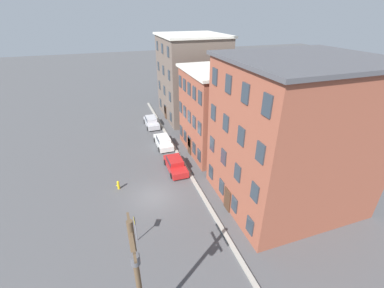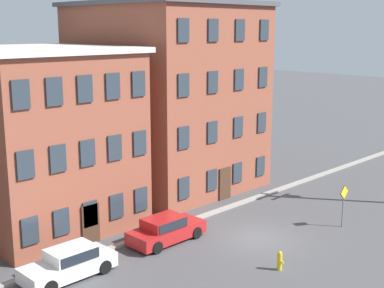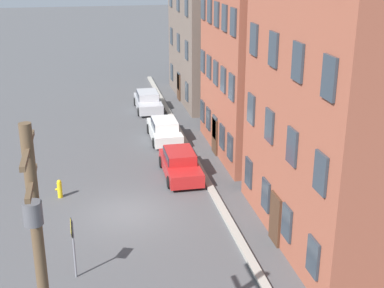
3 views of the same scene
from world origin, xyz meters
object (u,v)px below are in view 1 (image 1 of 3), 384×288
at_px(car_white, 163,141).
at_px(utility_pole, 138,277).
at_px(car_silver, 151,121).
at_px(caution_sign, 135,225).
at_px(car_red, 175,164).
at_px(fire_hydrant, 118,185).

xyz_separation_m(car_white, utility_pole, (21.41, -6.13, 3.91)).
distance_m(car_silver, car_white, 7.22).
relative_size(car_silver, car_white, 1.00).
distance_m(car_white, utility_pole, 22.62).
height_order(car_silver, caution_sign, caution_sign).
bearing_deg(utility_pole, car_red, 158.37).
bearing_deg(utility_pole, caution_sign, 175.98).
distance_m(car_silver, caution_sign, 22.74).
distance_m(car_white, fire_hydrant, 9.95).
height_order(caution_sign, utility_pole, utility_pole).
xyz_separation_m(caution_sign, fire_hydrant, (-7.29, -0.81, -1.21)).
distance_m(car_red, caution_sign, 10.52).
bearing_deg(fire_hydrant, caution_sign, 6.33).
height_order(car_white, caution_sign, caution_sign).
height_order(car_silver, car_white, same).
bearing_deg(caution_sign, car_red, 147.40).
height_order(car_silver, utility_pole, utility_pole).
distance_m(car_red, utility_pole, 17.02).
bearing_deg(fire_hydrant, utility_pole, 1.43).
relative_size(car_silver, utility_pole, 0.53).
distance_m(car_silver, fire_hydrant, 16.04).
bearing_deg(car_red, caution_sign, -32.60).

